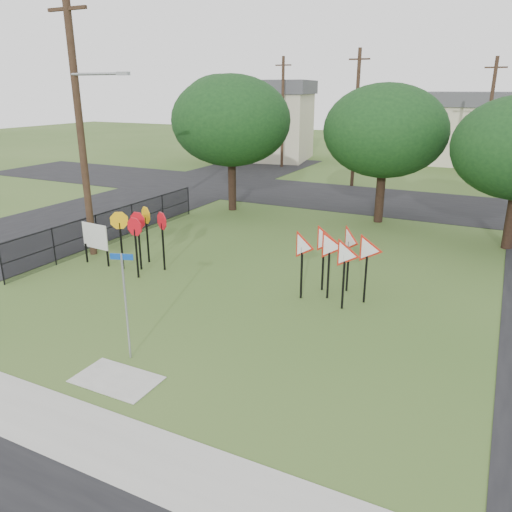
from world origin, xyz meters
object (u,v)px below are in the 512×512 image
at_px(stop_sign_cluster, 140,226).
at_px(yield_sign_cluster, 336,249).
at_px(street_name_sign, 125,299).
at_px(info_board, 95,238).

relative_size(stop_sign_cluster, yield_sign_cluster, 0.77).
bearing_deg(stop_sign_cluster, street_name_sign, -54.20).
height_order(stop_sign_cluster, yield_sign_cluster, yield_sign_cluster).
bearing_deg(street_name_sign, yield_sign_cluster, 60.17).
height_order(street_name_sign, info_board, street_name_sign).
bearing_deg(info_board, street_name_sign, -40.77).
height_order(street_name_sign, yield_sign_cluster, street_name_sign).
height_order(yield_sign_cluster, info_board, yield_sign_cluster).
distance_m(street_name_sign, yield_sign_cluster, 6.90).
xyz_separation_m(street_name_sign, stop_sign_cluster, (-3.86, 5.35, 0.07)).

